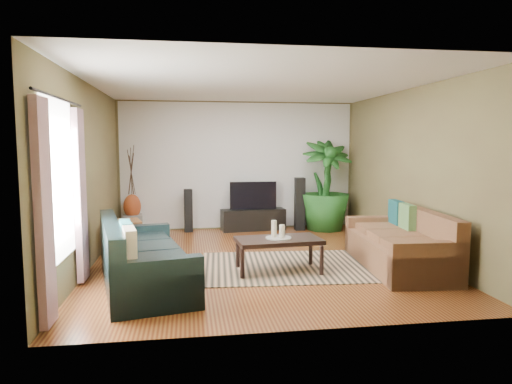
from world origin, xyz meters
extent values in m
plane|color=brown|center=(0.00, 0.00, 0.00)|extent=(5.50, 5.50, 0.00)
plane|color=white|center=(0.00, 0.00, 2.70)|extent=(5.50, 5.50, 0.00)
plane|color=brown|center=(0.00, 2.75, 1.35)|extent=(5.00, 0.00, 5.00)
plane|color=brown|center=(0.00, -2.75, 1.35)|extent=(5.00, 0.00, 5.00)
plane|color=brown|center=(-2.50, 0.00, 1.35)|extent=(0.00, 5.50, 5.50)
plane|color=brown|center=(2.50, 0.00, 1.35)|extent=(0.00, 5.50, 5.50)
plane|color=white|center=(0.00, 2.74, 1.35)|extent=(4.90, 0.00, 4.90)
plane|color=white|center=(-2.48, -1.60, 1.40)|extent=(0.00, 1.80, 1.80)
cube|color=gray|center=(-2.43, -2.35, 1.15)|extent=(0.08, 0.35, 2.20)
cube|color=gray|center=(-2.43, -0.85, 1.15)|extent=(0.08, 0.35, 2.20)
cylinder|color=black|center=(-2.43, -1.60, 2.30)|extent=(0.03, 1.90, 0.03)
cube|color=black|center=(-1.63, -1.05, 0.42)|extent=(1.45, 2.46, 0.85)
cube|color=brown|center=(1.96, -0.73, 0.42)|extent=(1.14, 2.23, 0.85)
cube|color=tan|center=(0.42, -0.46, 0.01)|extent=(2.72, 2.01, 0.01)
cube|color=black|center=(0.19, -0.70, 0.24)|extent=(1.23, 0.75, 0.48)
cylinder|color=#989893|center=(0.19, -0.70, 0.49)|extent=(0.36, 0.36, 0.02)
cylinder|color=beige|center=(0.13, -0.67, 0.62)|extent=(0.07, 0.07, 0.24)
cylinder|color=beige|center=(0.23, -0.74, 0.59)|extent=(0.07, 0.07, 0.18)
cylinder|color=beige|center=(0.26, -0.64, 0.57)|extent=(0.07, 0.07, 0.15)
cube|color=black|center=(0.28, 2.50, 0.22)|extent=(1.37, 0.56, 0.45)
cube|color=black|center=(0.28, 2.50, 0.73)|extent=(0.98, 0.05, 0.58)
cube|color=black|center=(-1.07, 2.50, 0.44)|extent=(0.18, 0.19, 0.89)
cube|color=black|center=(1.25, 2.37, 0.55)|extent=(0.21, 0.23, 1.10)
imported|color=#1C531B|center=(1.79, 2.32, 0.95)|extent=(1.17, 1.17, 1.89)
cylinder|color=black|center=(1.79, 2.32, 0.14)|extent=(0.35, 0.35, 0.27)
cube|color=#969693|center=(-2.19, 2.50, 0.19)|extent=(0.43, 0.43, 0.38)
ellipsoid|color=#9C3F1C|center=(-2.19, 2.50, 0.55)|extent=(0.35, 0.35, 0.49)
cube|color=brown|center=(-2.12, 0.62, 0.29)|extent=(0.66, 0.66, 0.57)
camera|label=1|loc=(-1.06, -6.91, 1.81)|focal=32.00mm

